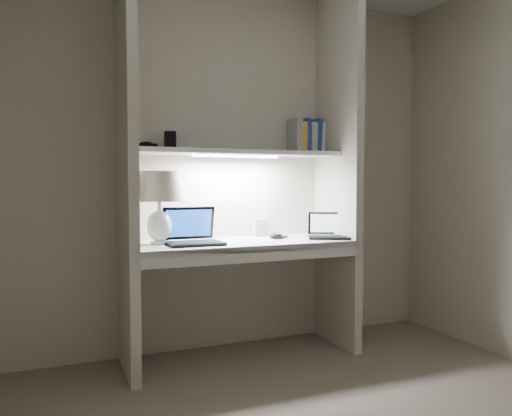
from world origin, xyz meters
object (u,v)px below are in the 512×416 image
table_lamp (159,195)px  laptop_main (192,236)px  book_row (306,137)px  laptop_netbook (329,232)px  speaker (259,227)px

table_lamp → laptop_main: 0.32m
table_lamp → book_row: 1.19m
laptop_main → laptop_netbook: 0.96m
laptop_main → book_row: (0.91, 0.22, 0.66)m
laptop_netbook → book_row: bearing=125.4°
table_lamp → laptop_netbook: 1.18m
laptop_netbook → book_row: size_ratio=1.42×
table_lamp → laptop_netbook: size_ratio=1.29×
laptop_main → speaker: size_ratio=2.62×
table_lamp → speaker: 0.81m
laptop_netbook → speaker: bearing=170.8°
book_row → table_lamp: bearing=-172.0°
table_lamp → speaker: size_ratio=3.48×
table_lamp → book_row: book_row is taller
table_lamp → speaker: bearing=13.6°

